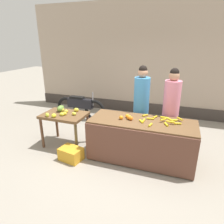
% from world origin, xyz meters
% --- Properties ---
extents(ground_plane, '(24.00, 24.00, 0.00)m').
position_xyz_m(ground_plane, '(0.00, 0.00, 0.00)').
color(ground_plane, gray).
extents(market_wall_back, '(7.79, 0.23, 3.44)m').
position_xyz_m(market_wall_back, '(0.00, 2.81, 1.69)').
color(market_wall_back, tan).
rests_on(market_wall_back, ground).
extents(fruit_stall_counter, '(2.05, 0.82, 0.83)m').
position_xyz_m(fruit_stall_counter, '(0.44, -0.01, 0.42)').
color(fruit_stall_counter, brown).
rests_on(fruit_stall_counter, ground).
extents(side_table_wooden, '(0.96, 0.66, 0.76)m').
position_xyz_m(side_table_wooden, '(-1.31, 0.00, 0.65)').
color(side_table_wooden, brown).
rests_on(side_table_wooden, ground).
extents(banana_bunch_pile, '(0.80, 0.59, 0.07)m').
position_xyz_m(banana_bunch_pile, '(0.78, 0.09, 0.86)').
color(banana_bunch_pile, yellow).
rests_on(banana_bunch_pile, fruit_stall_counter).
extents(orange_pile, '(0.27, 0.20, 0.09)m').
position_xyz_m(orange_pile, '(0.14, -0.02, 0.88)').
color(orange_pile, orange).
rests_on(orange_pile, fruit_stall_counter).
extents(mango_papaya_pile, '(0.61, 0.60, 0.14)m').
position_xyz_m(mango_papaya_pile, '(-1.38, 0.04, 0.82)').
color(mango_papaya_pile, yellow).
rests_on(mango_papaya_pile, side_table_wooden).
extents(vendor_woman_blue_shirt, '(0.34, 0.34, 1.81)m').
position_xyz_m(vendor_woman_blue_shirt, '(0.28, 0.64, 0.91)').
color(vendor_woman_blue_shirt, '#33333D').
rests_on(vendor_woman_blue_shirt, ground).
extents(vendor_woman_pink_shirt, '(0.34, 0.34, 1.79)m').
position_xyz_m(vendor_woman_pink_shirt, '(0.92, 0.60, 0.90)').
color(vendor_woman_pink_shirt, '#33333D').
rests_on(vendor_woman_pink_shirt, ground).
extents(parked_motorcycle, '(1.60, 0.18, 0.88)m').
position_xyz_m(parked_motorcycle, '(-1.75, 1.57, 0.40)').
color(parked_motorcycle, black).
rests_on(parked_motorcycle, ground).
extents(produce_crate, '(0.49, 0.39, 0.26)m').
position_xyz_m(produce_crate, '(-0.88, -0.52, 0.13)').
color(produce_crate, gold).
rests_on(produce_crate, ground).
extents(produce_sack, '(0.37, 0.41, 0.48)m').
position_xyz_m(produce_sack, '(-0.58, 0.71, 0.24)').
color(produce_sack, maroon).
rests_on(produce_sack, ground).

